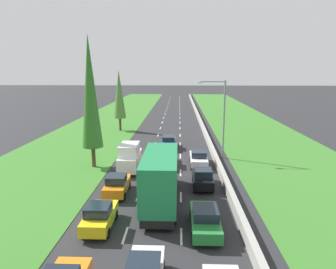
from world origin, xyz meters
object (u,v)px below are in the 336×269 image
orange_sedan_centre_lane (165,158)px  poplar_tree_third (119,94)px  poplar_tree_second (90,92)px  orange_hatchback_left_lane_third (117,185)px  yellow_hatchback_left_lane (100,216)px  green_box_truck_centre_lane (161,177)px  white_van_left_lane (130,157)px  green_sedan_right_lane (205,219)px  blue_sedan_centre_lane (169,142)px  black_hatchback_right_lane (203,178)px  street_light_mast (221,114)px  white_sedan_right_lane (199,158)px

orange_sedan_centre_lane → poplar_tree_third: size_ratio=0.44×
poplar_tree_second → orange_hatchback_left_lane_third: bearing=-61.2°
yellow_hatchback_left_lane → green_box_truck_centre_lane: 5.58m
orange_hatchback_left_lane_third → white_van_left_lane: bearing=89.4°
green_sedan_right_lane → green_box_truck_centre_lane: size_ratio=0.48×
yellow_hatchback_left_lane → blue_sedan_centre_lane: 21.38m
black_hatchback_right_lane → orange_sedan_centre_lane: bearing=120.4°
orange_sedan_centre_lane → street_light_mast: street_light_mast is taller
orange_sedan_centre_lane → green_sedan_right_lane: bearing=-76.8°
white_van_left_lane → blue_sedan_centre_lane: white_van_left_lane is taller
white_van_left_lane → blue_sedan_centre_lane: 10.01m
poplar_tree_second → blue_sedan_centre_lane: bearing=47.3°
white_sedan_right_lane → white_van_left_lane: bearing=-165.1°
orange_hatchback_left_lane_third → poplar_tree_second: 10.82m
poplar_tree_third → black_hatchback_right_lane: bearing=-64.4°
orange_sedan_centre_lane → poplar_tree_second: poplar_tree_second is taller
black_hatchback_right_lane → green_box_truck_centre_lane: 5.09m
black_hatchback_right_lane → poplar_tree_second: 14.22m
green_box_truck_centre_lane → orange_sedan_centre_lane: (-0.16, 9.66, -1.37)m
street_light_mast → orange_sedan_centre_lane: bearing=-154.8°
orange_hatchback_left_lane_third → street_light_mast: (9.85, 10.95, 4.40)m
yellow_hatchback_left_lane → orange_sedan_centre_lane: yellow_hatchback_left_lane is taller
white_sedan_right_lane → orange_hatchback_left_lane_third: bearing=-131.7°
orange_sedan_centre_lane → poplar_tree_third: (-8.50, 19.14, 5.34)m
green_box_truck_centre_lane → orange_sedan_centre_lane: bearing=91.0°
green_sedan_right_lane → green_box_truck_centre_lane: green_box_truck_centre_lane is taller
white_sedan_right_lane → yellow_hatchback_left_lane: bearing=-117.9°
yellow_hatchback_left_lane → green_box_truck_centre_lane: bearing=46.0°
blue_sedan_centre_lane → white_van_left_lane: bearing=-111.5°
green_box_truck_centre_lane → blue_sedan_centre_lane: (-0.01, 17.16, -1.37)m
orange_hatchback_left_lane_third → blue_sedan_centre_lane: bearing=76.5°
yellow_hatchback_left_lane → orange_hatchback_left_lane_third: bearing=89.7°
white_van_left_lane → poplar_tree_third: (-4.99, 20.94, 4.75)m
green_sedan_right_lane → black_hatchback_right_lane: 7.53m
green_box_truck_centre_lane → blue_sedan_centre_lane: size_ratio=2.09×
blue_sedan_centre_lane → yellow_hatchback_left_lane: bearing=-100.1°
street_light_mast → blue_sedan_centre_lane: bearing=143.4°
yellow_hatchback_left_lane → blue_sedan_centre_lane: yellow_hatchback_left_lane is taller
white_sedan_right_lane → street_light_mast: 5.89m
green_sedan_right_lane → orange_hatchback_left_lane_third: orange_hatchback_left_lane_third is taller
yellow_hatchback_left_lane → orange_sedan_centre_lane: 14.03m
green_sedan_right_lane → white_sedan_right_lane: same height
blue_sedan_centre_lane → orange_sedan_centre_lane: bearing=-91.2°
black_hatchback_right_lane → white_sedan_right_lane: bearing=89.7°
orange_sedan_centre_lane → orange_hatchback_left_lane_third: bearing=-114.1°
green_sedan_right_lane → poplar_tree_third: 35.24m
green_box_truck_centre_lane → orange_hatchback_left_lane_third: size_ratio=2.41×
white_sedan_right_lane → street_light_mast: size_ratio=0.50×
white_van_left_lane → orange_hatchback_left_lane_third: bearing=-90.6°
yellow_hatchback_left_lane → green_box_truck_centre_lane: size_ratio=0.41×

